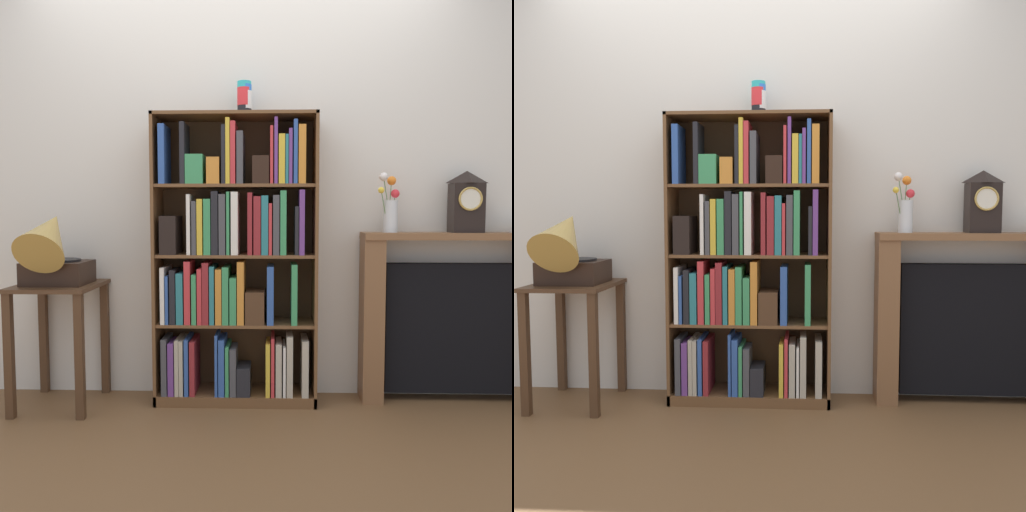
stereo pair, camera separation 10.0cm
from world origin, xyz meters
The scene contains 9 objects.
ground_plane centered at (0.00, 0.00, -0.01)m, with size 7.84×6.40×0.02m, color brown.
wall_back centered at (0.14, 0.32, 1.30)m, with size 4.84×0.08×2.60m, color silver.
bookshelf centered at (-0.01, 0.13, 0.77)m, with size 0.93×0.29×1.65m.
cup_stack centered at (0.05, 0.16, 1.75)m, with size 0.08×0.08×0.19m.
side_table_left centered at (-1.00, 0.03, 0.51)m, with size 0.44×0.51×0.70m.
gramophone centered at (-1.00, -0.05, 0.90)m, with size 0.34×0.49×0.49m.
fireplace_mantel centered at (1.27, 0.19, 0.49)m, with size 1.09×0.22×0.99m.
mantel_clock centered at (1.32, 0.17, 1.16)m, with size 0.17×0.14×0.35m.
flower_vase centered at (0.89, 0.17, 1.12)m, with size 0.13×0.12×0.34m.
Camera 1 is at (0.22, -3.04, 1.10)m, focal length 38.88 mm.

